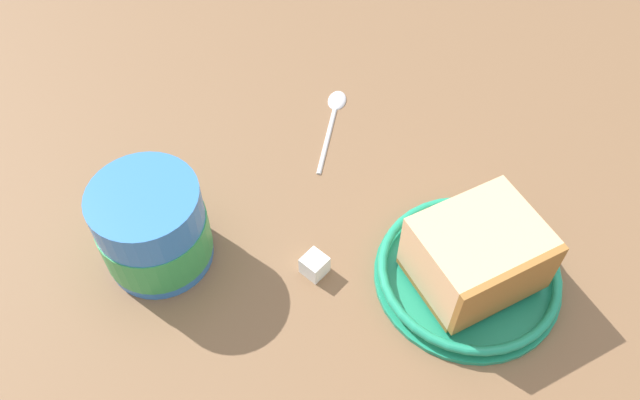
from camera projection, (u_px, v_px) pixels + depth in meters
The scene contains 6 objects.
ground_plane at pixel (339, 250), 61.09cm from camera, with size 147.34×147.34×3.66cm, color brown.
small_plate at pixel (468, 273), 56.42cm from camera, with size 16.35×16.35×1.79cm.
cake_slice at pixel (477, 255), 53.64cm from camera, with size 11.23×12.17×6.43cm.
tea_mug at pixel (153, 228), 55.49cm from camera, with size 11.48×9.51×8.79cm.
teaspoon at pixel (334, 111), 69.38cm from camera, with size 7.62×11.01×0.80cm.
sugar_cube at pixel (315, 265), 56.78cm from camera, with size 1.99×1.99×1.99cm, color white.
Camera 1 is at (-21.60, 25.61, 49.50)cm, focal length 36.28 mm.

